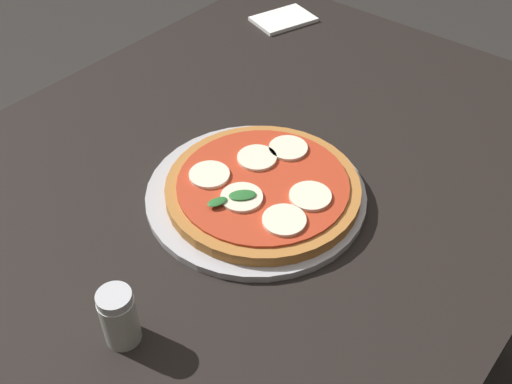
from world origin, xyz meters
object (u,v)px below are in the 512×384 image
object	(u,v)px
dining_table	(207,250)
napkin	(283,19)
pizza	(263,187)
serving_tray	(256,194)
pepper_shaker	(119,317)

from	to	relation	value
dining_table	napkin	bearing A→B (deg)	-154.03
napkin	pizza	bearing A→B (deg)	34.40
pizza	dining_table	bearing A→B (deg)	-44.13
serving_tray	pizza	world-z (taller)	pizza
napkin	pepper_shaker	bearing A→B (deg)	24.40
pepper_shaker	pizza	bearing A→B (deg)	-175.44
napkin	pepper_shaker	size ratio (longest dim) A/B	1.58
pizza	napkin	bearing A→B (deg)	-145.60
napkin	dining_table	bearing A→B (deg)	25.97
serving_tray	pepper_shaker	bearing A→B (deg)	6.67
serving_tray	napkin	xyz separation A→B (m)	(-0.49, -0.32, -0.00)
dining_table	pepper_shaker	xyz separation A→B (m)	(0.23, 0.09, 0.15)
dining_table	serving_tray	bearing A→B (deg)	139.72
napkin	pepper_shaker	world-z (taller)	pepper_shaker
serving_tray	dining_table	bearing A→B (deg)	-40.28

